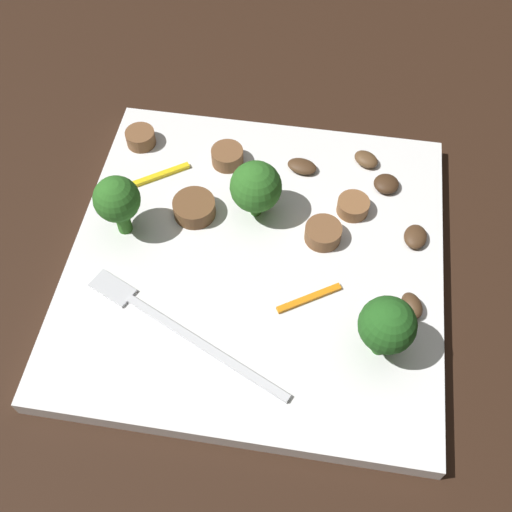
% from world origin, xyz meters
% --- Properties ---
extents(ground_plane, '(1.40, 1.40, 0.00)m').
position_xyz_m(ground_plane, '(0.00, 0.00, 0.00)').
color(ground_plane, black).
extents(plate, '(0.30, 0.30, 0.02)m').
position_xyz_m(plate, '(0.00, 0.00, 0.01)').
color(plate, white).
rests_on(plate, ground_plane).
extents(fork, '(0.17, 0.09, 0.00)m').
position_xyz_m(fork, '(0.05, 0.07, 0.02)').
color(fork, silver).
rests_on(fork, plate).
extents(broccoli_floret_0, '(0.04, 0.04, 0.06)m').
position_xyz_m(broccoli_floret_0, '(-0.10, 0.07, 0.05)').
color(broccoli_floret_0, '#296420').
rests_on(broccoli_floret_0, plate).
extents(broccoli_floret_1, '(0.04, 0.04, 0.05)m').
position_xyz_m(broccoli_floret_1, '(0.01, -0.04, 0.05)').
color(broccoli_floret_1, '#347525').
rests_on(broccoli_floret_1, plate).
extents(broccoli_floret_2, '(0.04, 0.04, 0.06)m').
position_xyz_m(broccoli_floret_2, '(0.11, -0.01, 0.05)').
color(broccoli_floret_2, '#347525').
rests_on(broccoli_floret_2, plate).
extents(sausage_slice_0, '(0.04, 0.04, 0.01)m').
position_xyz_m(sausage_slice_0, '(0.12, -0.11, 0.02)').
color(sausage_slice_0, brown).
rests_on(sausage_slice_0, plate).
extents(sausage_slice_1, '(0.04, 0.04, 0.01)m').
position_xyz_m(sausage_slice_1, '(-0.05, -0.03, 0.02)').
color(sausage_slice_1, brown).
rests_on(sausage_slice_1, plate).
extents(sausage_slice_2, '(0.05, 0.05, 0.01)m').
position_xyz_m(sausage_slice_2, '(0.06, -0.03, 0.02)').
color(sausage_slice_2, brown).
rests_on(sausage_slice_2, plate).
extents(sausage_slice_3, '(0.03, 0.03, 0.01)m').
position_xyz_m(sausage_slice_3, '(-0.07, -0.06, 0.02)').
color(sausage_slice_3, brown).
rests_on(sausage_slice_3, plate).
extents(sausage_slice_4, '(0.04, 0.04, 0.02)m').
position_xyz_m(sausage_slice_4, '(0.04, -0.10, 0.02)').
color(sausage_slice_4, brown).
rests_on(sausage_slice_4, plate).
extents(mushroom_0, '(0.03, 0.03, 0.01)m').
position_xyz_m(mushroom_0, '(-0.08, -0.11, 0.02)').
color(mushroom_0, brown).
rests_on(mushroom_0, plate).
extents(mushroom_1, '(0.02, 0.03, 0.01)m').
position_xyz_m(mushroom_1, '(-0.12, 0.03, 0.02)').
color(mushroom_1, '#4C331E').
rests_on(mushroom_1, plate).
extents(mushroom_2, '(0.03, 0.03, 0.01)m').
position_xyz_m(mushroom_2, '(-0.10, -0.09, 0.02)').
color(mushroom_2, '#422B19').
rests_on(mushroom_2, plate).
extents(mushroom_3, '(0.02, 0.03, 0.01)m').
position_xyz_m(mushroom_3, '(-0.13, -0.04, 0.02)').
color(mushroom_3, '#4C331E').
rests_on(mushroom_3, plate).
extents(mushroom_4, '(0.03, 0.02, 0.01)m').
position_xyz_m(mushroom_4, '(-0.03, -0.10, 0.02)').
color(mushroom_4, '#4C331E').
rests_on(mushroom_4, plate).
extents(pepper_strip_0, '(0.05, 0.03, 0.00)m').
position_xyz_m(pepper_strip_0, '(-0.05, 0.03, 0.02)').
color(pepper_strip_0, orange).
rests_on(pepper_strip_0, plate).
extents(pepper_strip_1, '(0.05, 0.04, 0.00)m').
position_xyz_m(pepper_strip_1, '(0.10, -0.07, 0.02)').
color(pepper_strip_1, yellow).
rests_on(pepper_strip_1, plate).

